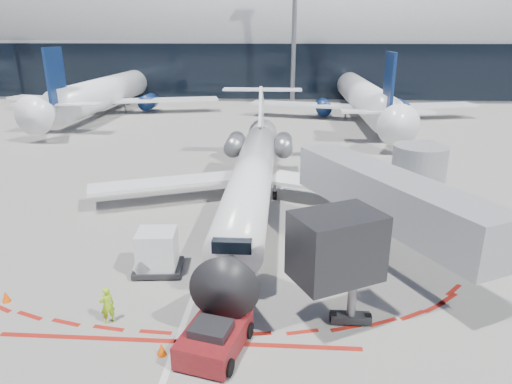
# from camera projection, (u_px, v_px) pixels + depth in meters

# --- Properties ---
(ground) EXTENTS (260.00, 260.00, 0.00)m
(ground) POSITION_uv_depth(u_px,v_px,m) (219.00, 223.00, 28.22)
(ground) COLOR gray
(ground) RESTS_ON ground
(apron_centerline) EXTENTS (0.25, 40.00, 0.01)m
(apron_centerline) POSITION_uv_depth(u_px,v_px,m) (224.00, 211.00, 30.11)
(apron_centerline) COLOR silver
(apron_centerline) RESTS_ON ground
(apron_stop_bar) EXTENTS (14.00, 0.25, 0.01)m
(apron_stop_bar) POSITION_uv_depth(u_px,v_px,m) (177.00, 341.00, 17.39)
(apron_stop_bar) COLOR maroon
(apron_stop_bar) RESTS_ON ground
(terminal_building) EXTENTS (150.00, 24.15, 24.00)m
(terminal_building) POSITION_uv_depth(u_px,v_px,m) (266.00, 48.00, 86.63)
(terminal_building) COLOR gray
(terminal_building) RESTS_ON ground
(jet_bridge) EXTENTS (10.03, 15.20, 4.90)m
(jet_bridge) POSITION_uv_depth(u_px,v_px,m) (396.00, 198.00, 23.80)
(jet_bridge) COLOR gray
(jet_bridge) RESTS_ON ground
(light_mast_centre) EXTENTS (0.70, 0.70, 25.00)m
(light_mast_centre) POSITION_uv_depth(u_px,v_px,m) (294.00, 24.00, 69.02)
(light_mast_centre) COLOR slate
(light_mast_centre) RESTS_ON ground
(regional_jet) EXTENTS (22.48, 27.72, 6.94)m
(regional_jet) POSITION_uv_depth(u_px,v_px,m) (253.00, 173.00, 30.36)
(regional_jet) COLOR white
(regional_jet) RESTS_ON ground
(pushback_tug) EXTENTS (2.76, 5.11, 1.30)m
(pushback_tug) POSITION_uv_depth(u_px,v_px,m) (214.00, 337.00, 16.73)
(pushback_tug) COLOR maroon
(pushback_tug) RESTS_ON ground
(ramp_worker) EXTENTS (0.69, 0.66, 1.60)m
(ramp_worker) POSITION_uv_depth(u_px,v_px,m) (107.00, 305.00, 18.31)
(ramp_worker) COLOR #96D816
(ramp_worker) RESTS_ON ground
(uld_container) EXTENTS (2.48, 2.17, 2.16)m
(uld_container) POSITION_uv_depth(u_px,v_px,m) (157.00, 252.00, 22.16)
(uld_container) COLOR black
(uld_container) RESTS_ON ground
(safety_cone_left) EXTENTS (0.37, 0.37, 0.51)m
(safety_cone_left) POSITION_uv_depth(u_px,v_px,m) (6.00, 296.00, 19.90)
(safety_cone_left) COLOR #F15205
(safety_cone_left) RESTS_ON ground
(safety_cone_right) EXTENTS (0.36, 0.36, 0.51)m
(safety_cone_right) POSITION_uv_depth(u_px,v_px,m) (162.00, 349.00, 16.59)
(safety_cone_right) COLOR #F15205
(safety_cone_right) RESTS_ON ground
(bg_airliner_1) EXTENTS (37.39, 39.59, 12.10)m
(bg_airliner_1) POSITION_uv_depth(u_px,v_px,m) (108.00, 70.00, 66.50)
(bg_airliner_1) COLOR white
(bg_airliner_1) RESTS_ON ground
(bg_airliner_2) EXTENTS (36.14, 38.27, 11.69)m
(bg_airliner_2) POSITION_uv_depth(u_px,v_px,m) (365.00, 75.00, 61.47)
(bg_airliner_2) COLOR white
(bg_airliner_2) RESTS_ON ground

